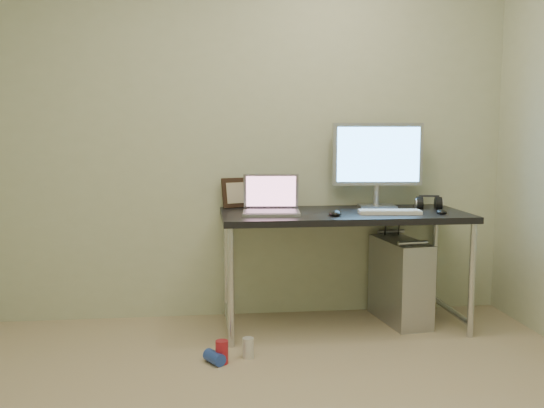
% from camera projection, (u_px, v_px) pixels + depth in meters
% --- Properties ---
extents(wall_back, '(3.50, 0.02, 2.50)m').
position_uv_depth(wall_back, '(251.00, 133.00, 4.07)').
color(wall_back, beige).
rests_on(wall_back, ground).
extents(desk, '(1.55, 0.68, 0.75)m').
position_uv_depth(desk, '(343.00, 224.00, 3.87)').
color(desk, black).
rests_on(desk, ground).
extents(tower_computer, '(0.30, 0.55, 0.58)m').
position_uv_depth(tower_computer, '(400.00, 281.00, 4.02)').
color(tower_computer, '#B6B6BA').
rests_on(tower_computer, ground).
extents(cable_a, '(0.01, 0.16, 0.69)m').
position_uv_depth(cable_a, '(383.00, 255.00, 4.23)').
color(cable_a, black).
rests_on(cable_a, ground).
extents(cable_b, '(0.02, 0.11, 0.71)m').
position_uv_depth(cable_b, '(396.00, 258.00, 4.22)').
color(cable_b, black).
rests_on(cable_b, ground).
extents(can_red, '(0.09, 0.09, 0.13)m').
position_uv_depth(can_red, '(222.00, 352.00, 3.30)').
color(can_red, '#AC1B2A').
rests_on(can_red, ground).
extents(can_white, '(0.07, 0.07, 0.12)m').
position_uv_depth(can_white, '(248.00, 348.00, 3.38)').
color(can_white, silver).
rests_on(can_white, ground).
extents(can_blue, '(0.13, 0.14, 0.07)m').
position_uv_depth(can_blue, '(214.00, 357.00, 3.30)').
color(can_blue, '#2645AD').
rests_on(can_blue, ground).
extents(laptop, '(0.38, 0.32, 0.24)m').
position_uv_depth(laptop, '(271.00, 204.00, 3.79)').
color(laptop, '#B1B1B9').
rests_on(laptop, desk).
extents(monitor, '(0.60, 0.20, 0.57)m').
position_uv_depth(monitor, '(378.00, 158.00, 4.05)').
color(monitor, '#B1B1B9').
rests_on(monitor, desk).
extents(keyboard, '(0.39, 0.17, 0.02)m').
position_uv_depth(keyboard, '(390.00, 212.00, 3.78)').
color(keyboard, white).
rests_on(keyboard, desk).
extents(mouse_right, '(0.09, 0.12, 0.03)m').
position_uv_depth(mouse_right, '(442.00, 211.00, 3.78)').
color(mouse_right, black).
rests_on(mouse_right, desk).
extents(mouse_left, '(0.09, 0.13, 0.04)m').
position_uv_depth(mouse_left, '(335.00, 212.00, 3.69)').
color(mouse_left, black).
rests_on(mouse_left, desk).
extents(headphones, '(0.18, 0.11, 0.11)m').
position_uv_depth(headphones, '(429.00, 204.00, 4.02)').
color(headphones, black).
rests_on(headphones, desk).
extents(picture_frame, '(0.26, 0.14, 0.20)m').
position_uv_depth(picture_frame, '(240.00, 193.00, 4.08)').
color(picture_frame, black).
rests_on(picture_frame, desk).
extents(webcam, '(0.05, 0.04, 0.12)m').
position_uv_depth(webcam, '(277.00, 194.00, 4.07)').
color(webcam, silver).
rests_on(webcam, desk).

